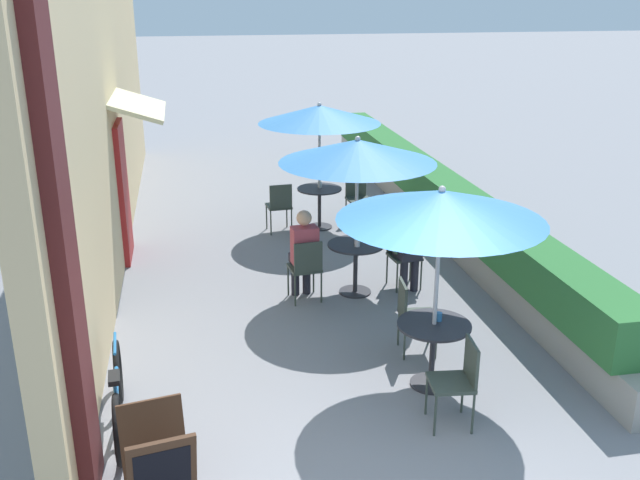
% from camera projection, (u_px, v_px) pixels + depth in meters
% --- Properties ---
extents(cafe_facade_wall, '(0.98, 13.62, 4.20)m').
position_uv_depth(cafe_facade_wall, '(110.00, 117.00, 10.92)').
color(cafe_facade_wall, '#D6B784').
rests_on(cafe_facade_wall, ground_plane).
extents(planter_hedge, '(0.60, 12.62, 1.01)m').
position_uv_depth(planter_hedge, '(432.00, 196.00, 12.41)').
color(planter_hedge, gray).
rests_on(planter_hedge, ground_plane).
extents(patio_table_near, '(0.77, 0.77, 0.71)m').
position_uv_depth(patio_table_near, '(433.00, 341.00, 7.38)').
color(patio_table_near, '#28282D').
rests_on(patio_table_near, ground_plane).
extents(patio_umbrella_near, '(2.05, 2.05, 2.18)m').
position_uv_depth(patio_umbrella_near, '(441.00, 205.00, 6.89)').
color(patio_umbrella_near, '#B7B7BC').
rests_on(patio_umbrella_near, ground_plane).
extents(cafe_chair_near_left, '(0.44, 0.44, 0.87)m').
position_uv_depth(cafe_chair_near_left, '(459.00, 376.00, 6.71)').
color(cafe_chair_near_left, '#384238').
rests_on(cafe_chair_near_left, ground_plane).
extents(cafe_chair_near_right, '(0.44, 0.44, 0.87)m').
position_uv_depth(cafe_chair_near_right, '(412.00, 311.00, 8.05)').
color(cafe_chair_near_right, '#384238').
rests_on(cafe_chair_near_right, ground_plane).
extents(coffee_cup_near, '(0.07, 0.07, 0.09)m').
position_uv_depth(coffee_cup_near, '(439.00, 317.00, 7.37)').
color(coffee_cup_near, teal).
rests_on(coffee_cup_near, patio_table_near).
extents(patio_table_mid, '(0.77, 0.77, 0.71)m').
position_uv_depth(patio_table_mid, '(356.00, 258.00, 9.66)').
color(patio_table_mid, '#28282D').
rests_on(patio_table_mid, ground_plane).
extents(patio_umbrella_mid, '(2.05, 2.05, 2.18)m').
position_uv_depth(patio_umbrella_mid, '(358.00, 151.00, 9.16)').
color(patio_umbrella_mid, '#B7B7BC').
rests_on(patio_umbrella_mid, ground_plane).
extents(cafe_chair_mid_left, '(0.44, 0.44, 0.87)m').
position_uv_depth(cafe_chair_mid_left, '(402.00, 250.00, 9.93)').
color(cafe_chair_mid_left, '#384238').
rests_on(cafe_chair_mid_left, ground_plane).
extents(seated_patron_mid_left, '(0.36, 0.43, 1.25)m').
position_uv_depth(seated_patron_mid_left, '(406.00, 241.00, 9.77)').
color(seated_patron_mid_left, '#23232D').
rests_on(seated_patron_mid_left, ground_plane).
extents(cafe_chair_mid_right, '(0.44, 0.44, 0.87)m').
position_uv_depth(cafe_chair_mid_right, '(306.00, 265.00, 9.38)').
color(cafe_chair_mid_right, '#384238').
rests_on(cafe_chair_mid_right, ground_plane).
extents(seated_patron_mid_right, '(0.36, 0.43, 1.25)m').
position_uv_depth(seated_patron_mid_right, '(304.00, 250.00, 9.43)').
color(seated_patron_mid_right, '#23232D').
rests_on(seated_patron_mid_right, ground_plane).
extents(coffee_cup_mid, '(0.07, 0.07, 0.09)m').
position_uv_depth(coffee_cup_mid, '(357.00, 243.00, 9.48)').
color(coffee_cup_mid, white).
rests_on(coffee_cup_mid, patio_table_mid).
extents(patio_table_far, '(0.77, 0.77, 0.71)m').
position_uv_depth(patio_table_far, '(319.00, 199.00, 12.31)').
color(patio_table_far, '#28282D').
rests_on(patio_table_far, ground_plane).
extents(patio_umbrella_far, '(2.05, 2.05, 2.18)m').
position_uv_depth(patio_umbrella_far, '(319.00, 114.00, 11.82)').
color(patio_umbrella_far, '#B7B7BC').
rests_on(patio_umbrella_far, ground_plane).
extents(cafe_chair_far_left, '(0.43, 0.43, 0.87)m').
position_uv_depth(cafe_chair_far_left, '(358.00, 195.00, 12.57)').
color(cafe_chair_far_left, '#384238').
rests_on(cafe_chair_far_left, ground_plane).
extents(cafe_chair_far_right, '(0.43, 0.43, 0.87)m').
position_uv_depth(cafe_chair_far_right, '(280.00, 204.00, 12.06)').
color(cafe_chair_far_right, '#384238').
rests_on(cafe_chair_far_right, ground_plane).
extents(coffee_cup_far, '(0.07, 0.07, 0.09)m').
position_uv_depth(coffee_cup_far, '(320.00, 185.00, 12.29)').
color(coffee_cup_far, white).
rests_on(coffee_cup_far, patio_table_far).
extents(bicycle_leaning, '(0.18, 1.69, 0.73)m').
position_uv_depth(bicycle_leaning, '(118.00, 397.00, 6.69)').
color(bicycle_leaning, black).
rests_on(bicycle_leaning, ground_plane).
extents(menu_board, '(0.62, 0.71, 0.87)m').
position_uv_depth(menu_board, '(159.00, 467.00, 5.58)').
color(menu_board, '#422819').
rests_on(menu_board, ground_plane).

